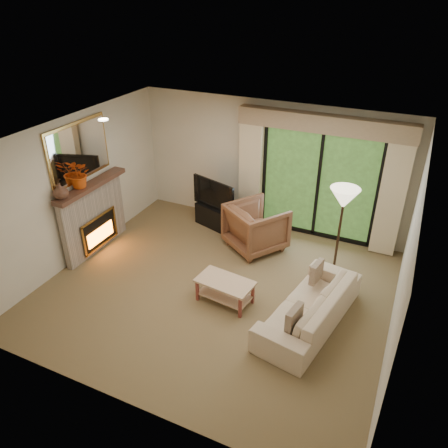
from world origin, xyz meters
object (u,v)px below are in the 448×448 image
at_px(media_console, 217,216).
at_px(coffee_table, 225,291).
at_px(armchair, 256,227).
at_px(sofa, 309,306).

height_order(media_console, coffee_table, media_console).
xyz_separation_m(armchair, coffee_table, (0.15, -1.73, -0.25)).
relative_size(armchair, sofa, 0.47).
bearing_deg(media_console, armchair, -5.73).
distance_m(media_console, armchair, 1.15).
height_order(media_console, armchair, armchair).
bearing_deg(sofa, armchair, -127.47).
bearing_deg(sofa, media_console, -119.29).
bearing_deg(media_console, sofa, -22.06).
distance_m(armchair, sofa, 2.23).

